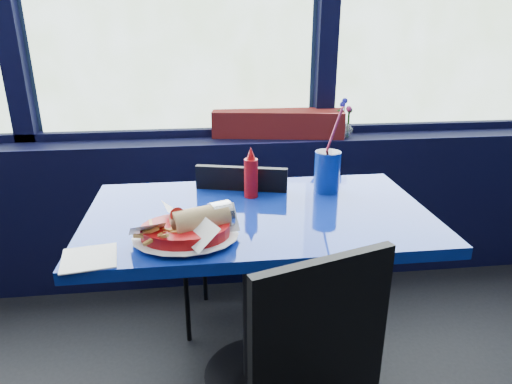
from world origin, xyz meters
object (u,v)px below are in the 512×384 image
(food_basket, at_px, (188,229))
(chair_near_back, at_px, (234,238))
(ketchup_bottle, at_px, (251,175))
(planter_box, at_px, (278,123))
(flower_vase, at_px, (344,126))
(near_table, at_px, (258,257))
(soda_cup, at_px, (327,171))

(food_basket, bearing_deg, chair_near_back, 76.09)
(ketchup_bottle, bearing_deg, planter_box, 73.05)
(ketchup_bottle, bearing_deg, flower_vase, 49.85)
(chair_near_back, distance_m, planter_box, 0.74)
(food_basket, relative_size, ketchup_bottle, 1.52)
(near_table, distance_m, chair_near_back, 0.35)
(near_table, distance_m, planter_box, 0.97)
(chair_near_back, bearing_deg, planter_box, -102.12)
(flower_vase, distance_m, ketchup_bottle, 0.88)
(flower_vase, distance_m, food_basket, 1.30)
(soda_cup, bearing_deg, planter_box, 95.82)
(chair_near_back, xyz_separation_m, flower_vase, (0.63, 0.49, 0.38))
(near_table, xyz_separation_m, planter_box, (0.22, 0.90, 0.30))
(near_table, distance_m, soda_cup, 0.43)
(chair_near_back, bearing_deg, near_table, 115.98)
(near_table, bearing_deg, flower_vase, 55.76)
(flower_vase, xyz_separation_m, soda_cup, (-0.27, -0.65, -0.03))
(ketchup_bottle, relative_size, soda_cup, 0.58)
(planter_box, bearing_deg, chair_near_back, -107.40)
(planter_box, distance_m, flower_vase, 0.35)
(planter_box, height_order, food_basket, planter_box)
(near_table, xyz_separation_m, chair_near_back, (-0.07, 0.33, -0.08))
(soda_cup, bearing_deg, near_table, -149.42)
(chair_near_back, bearing_deg, ketchup_bottle, 121.91)
(planter_box, bearing_deg, food_basket, -103.60)
(near_table, height_order, ketchup_bottle, ketchup_bottle)
(flower_vase, height_order, ketchup_bottle, flower_vase)
(near_table, distance_m, flower_vase, 1.04)
(chair_near_back, xyz_separation_m, food_basket, (-0.18, -0.53, 0.30))
(planter_box, relative_size, flower_vase, 3.37)
(chair_near_back, distance_m, flower_vase, 0.88)
(near_table, bearing_deg, planter_box, 76.29)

